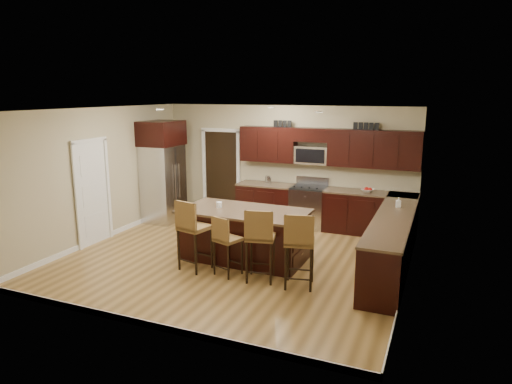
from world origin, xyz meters
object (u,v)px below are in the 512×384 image
at_px(refrigerator, 163,170).
at_px(stool_right, 260,237).
at_px(stool_mid, 225,239).
at_px(island, 244,236).
at_px(stool_left, 192,227).
at_px(range, 309,207).
at_px(stool_extra, 299,242).

bearing_deg(refrigerator, stool_right, -35.36).
bearing_deg(stool_mid, island, 110.57).
relative_size(island, stool_mid, 2.27).
distance_m(stool_left, stool_right, 1.24).
bearing_deg(range, stool_mid, -98.47).
bearing_deg(refrigerator, stool_left, -48.03).
height_order(range, stool_right, stool_right).
bearing_deg(stool_right, island, 114.88).
distance_m(stool_left, stool_extra, 1.89).
xyz_separation_m(range, stool_right, (0.14, -3.25, 0.28)).
xyz_separation_m(stool_left, stool_extra, (1.89, 0.00, -0.02)).
distance_m(stool_left, refrigerator, 3.31).
bearing_deg(stool_mid, stool_extra, 17.68).
xyz_separation_m(range, refrigerator, (-3.30, -0.81, 0.73)).
relative_size(range, stool_left, 0.90).
bearing_deg(stool_left, stool_mid, 14.62).
bearing_deg(stool_left, stool_right, 13.39).
bearing_deg(stool_mid, range, 99.79).
bearing_deg(island, stool_right, -51.16).
bearing_deg(range, island, -102.13).
distance_m(stool_right, refrigerator, 4.24).
distance_m(range, stool_extra, 3.36).
bearing_deg(stool_extra, range, 90.89).
distance_m(range, stool_right, 3.27).
height_order(range, stool_mid, range).
xyz_separation_m(stool_left, stool_right, (1.24, 0.00, -0.02)).
relative_size(island, refrigerator, 0.98).
relative_size(stool_left, stool_extra, 1.02).
bearing_deg(stool_mid, stool_right, 17.09).
relative_size(stool_right, refrigerator, 0.51).
bearing_deg(island, stool_mid, -86.46).
height_order(stool_left, stool_right, stool_left).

